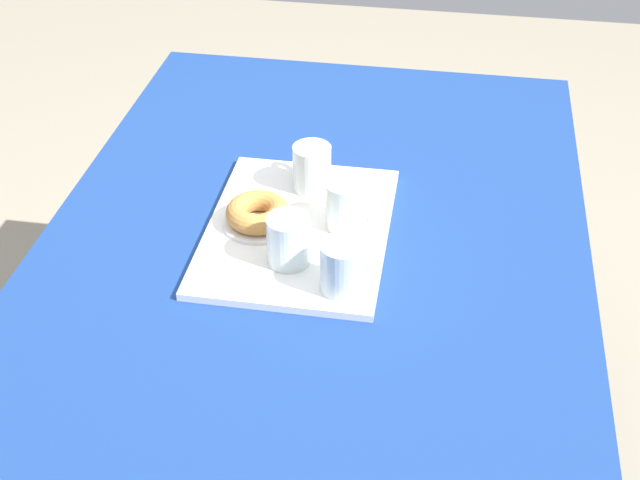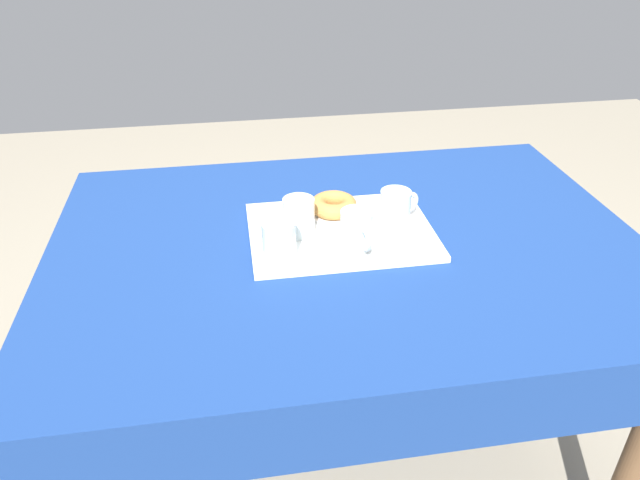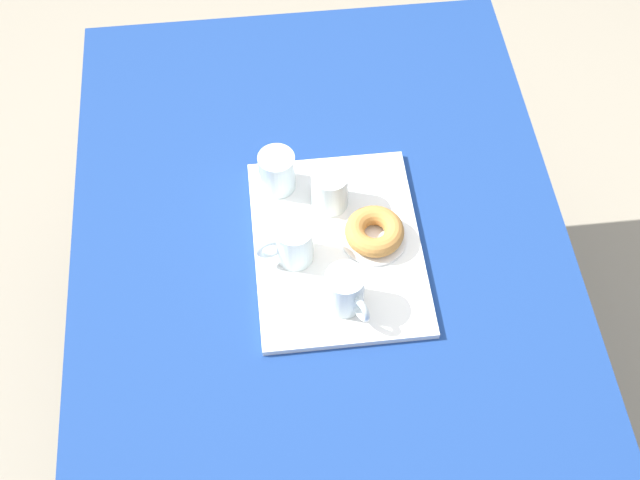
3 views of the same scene
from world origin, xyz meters
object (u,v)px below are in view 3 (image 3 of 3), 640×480
Objects in this scene: tea_mug_right at (293,244)px; water_glass_near at (330,191)px; tea_mug_left at (345,291)px; water_glass_far at (277,173)px; dining_table at (322,282)px; sugar_donut_left at (374,231)px; serving_tray at (337,246)px; donut_plate_left at (374,238)px.

tea_mug_right is 0.15m from water_glass_near.
tea_mug_left is 0.31m from water_glass_far.
water_glass_far is at bearing -156.49° from dining_table.
tea_mug_left is 0.16m from sugar_donut_left.
water_glass_near reaches higher than serving_tray.
dining_table is at bearing 23.51° from water_glass_far.
water_glass_far is 0.68× the size of donut_plate_left.
donut_plate_left is (-0.02, 0.10, 0.12)m from dining_table.
tea_mug_right is at bearing -34.89° from water_glass_near.
tea_mug_left reaches higher than sugar_donut_left.
serving_tray is (-0.01, 0.03, 0.11)m from dining_table.
dining_table is 0.16m from donut_plate_left.
water_glass_far is 0.23m from sugar_donut_left.
water_glass_near is at bearing -179.73° from tea_mug_left.
sugar_donut_left is (-0.14, 0.07, -0.02)m from tea_mug_left.
tea_mug_right is 0.96× the size of sugar_donut_left.
tea_mug_right is at bearing -81.76° from sugar_donut_left.
sugar_donut_left is at bearing 151.23° from tea_mug_left.
tea_mug_left is (0.12, 0.03, 0.16)m from dining_table.
donut_plate_left is at bearing 151.23° from tea_mug_left.
serving_tray is 4.89× the size of water_glass_far.
water_glass_near is at bearing 60.74° from water_glass_far.
dining_table is 12.53× the size of tea_mug_right.
tea_mug_left is at bearing 19.35° from water_glass_far.
sugar_donut_left is at bearing 98.75° from dining_table.
water_glass_near is at bearing -178.11° from serving_tray.
sugar_donut_left is (-0.00, 0.00, 0.02)m from donut_plate_left.
water_glass_far is at bearing -146.56° from serving_tray.
tea_mug_left is 0.92× the size of sugar_donut_left.
donut_plate_left is at bearing 93.36° from serving_tray.
water_glass_far is at bearing -130.93° from sugar_donut_left.
water_glass_far is at bearing -130.93° from donut_plate_left.
sugar_donut_left is at bearing 98.24° from tea_mug_right.
tea_mug_left is at bearing -0.97° from serving_tray.
tea_mug_right is at bearing 5.50° from water_glass_far.
dining_table is 12.07× the size of sugar_donut_left.
tea_mug_left is at bearing 13.15° from dining_table.
dining_table is 10.73× the size of donut_plate_left.
donut_plate_left is (-0.02, 0.16, -0.04)m from tea_mug_right.
donut_plate_left is 0.02m from sugar_donut_left.
sugar_donut_left is at bearing 93.36° from serving_tray.
tea_mug_right reaches higher than water_glass_far.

